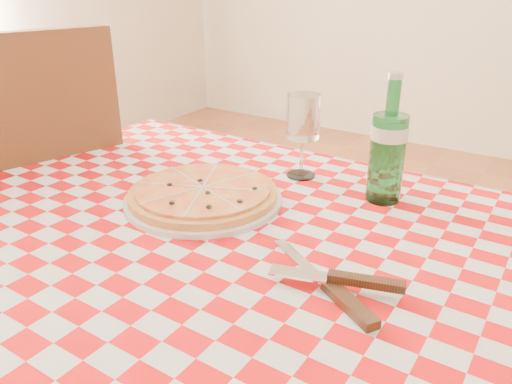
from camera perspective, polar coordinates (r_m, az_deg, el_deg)
dining_table at (r=0.86m, az=-1.10°, el=-11.35°), size 1.20×0.80×0.75m
tablecloth at (r=0.81m, az=-1.15°, el=-5.89°), size 1.30×0.90×0.01m
chair_far at (r=1.42m, az=-25.28°, el=-1.78°), size 0.58×0.58×1.04m
pizza_plate at (r=0.94m, az=-6.07°, el=-0.07°), size 0.39×0.39×0.04m
water_bottle at (r=0.94m, az=14.94°, el=5.86°), size 0.07×0.07×0.24m
wine_glass at (r=1.04m, az=5.32°, el=6.34°), size 0.08×0.08×0.18m
cutlery at (r=0.70m, az=8.17°, el=-9.84°), size 0.27×0.23×0.03m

